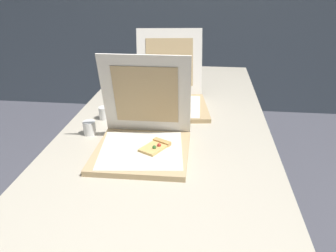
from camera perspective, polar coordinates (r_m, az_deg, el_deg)
name	(u,v)px	position (r m, az deg, el deg)	size (l,w,h in m)	color
table	(168,131)	(1.69, -0.03, -0.83)	(0.96, 2.26, 0.74)	#BCB29E
pizza_box_front	(143,139)	(1.39, -4.19, -2.11)	(0.38, 0.38, 0.38)	tan
pizza_box_middle	(171,97)	(1.86, 0.42, 4.90)	(0.43, 0.52, 0.38)	tan
cup_white_near_center	(89,128)	(1.58, -12.96, -0.31)	(0.06, 0.06, 0.06)	white
cup_white_far	(131,91)	(2.04, -6.11, 5.85)	(0.06, 0.06, 0.06)	white
cup_white_mid	(104,113)	(1.73, -10.54, 2.15)	(0.06, 0.06, 0.06)	white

